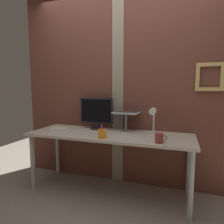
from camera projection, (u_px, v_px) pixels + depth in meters
ground_plane at (116, 195)px, 2.41m from camera, size 6.00×6.00×0.00m
brick_wall_back at (126, 85)px, 2.67m from camera, size 3.01×0.16×2.66m
desk at (109, 139)px, 2.42m from camera, size 1.97×0.66×0.74m
monitor at (97, 112)px, 2.66m from camera, size 0.45×0.18×0.41m
laptop_stand at (126, 119)px, 2.54m from camera, size 0.28×0.22×0.23m
laptop at (128, 108)px, 2.60m from camera, size 0.32×0.33×0.23m
desk_lamp at (153, 119)px, 2.17m from camera, size 0.12×0.20×0.34m
pen_cup at (102, 134)px, 2.19m from camera, size 0.09×0.09×0.16m
coffee_mug at (159, 138)px, 2.00m from camera, size 0.12×0.08×0.10m
paper_clutter_stack at (59, 129)px, 2.64m from camera, size 0.21×0.16×0.02m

